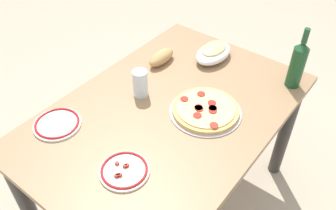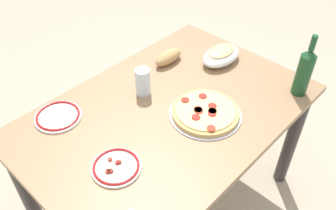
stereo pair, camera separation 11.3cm
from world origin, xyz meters
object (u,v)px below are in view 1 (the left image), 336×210
object	(u,v)px
baked_pasta_dish	(213,52)
dining_table	(168,128)
water_glass	(140,83)
bread_loaf	(161,57)
side_plate_near	(124,170)
pepperoni_pizza	(206,110)
side_plate_far	(57,124)
wine_bottle	(298,64)

from	to	relation	value
baked_pasta_dish	dining_table	bearing A→B (deg)	7.49
water_glass	bread_loaf	size ratio (longest dim) A/B	0.75
dining_table	side_plate_near	distance (m)	0.40
dining_table	water_glass	size ratio (longest dim) A/B	9.89
baked_pasta_dish	water_glass	world-z (taller)	water_glass
baked_pasta_dish	bread_loaf	xyz separation A→B (m)	(0.20, -0.19, -0.01)
pepperoni_pizza	dining_table	bearing A→B (deg)	-56.96
side_plate_near	side_plate_far	world-z (taller)	side_plate_near
pepperoni_pizza	bread_loaf	world-z (taller)	bread_loaf
side_plate_near	side_plate_far	distance (m)	0.39
pepperoni_pizza	side_plate_far	distance (m)	0.64
water_glass	side_plate_far	size ratio (longest dim) A/B	0.65
side_plate_near	side_plate_far	xyz separation A→B (m)	(-0.01, -0.39, -0.00)
side_plate_near	side_plate_far	size ratio (longest dim) A/B	0.94
dining_table	bread_loaf	distance (m)	0.40
pepperoni_pizza	baked_pasta_dish	size ratio (longest dim) A/B	1.33
water_glass	side_plate_far	world-z (taller)	water_glass
baked_pasta_dish	wine_bottle	world-z (taller)	wine_bottle
dining_table	wine_bottle	size ratio (longest dim) A/B	4.28
water_glass	side_plate_near	distance (m)	0.46
pepperoni_pizza	wine_bottle	bearing A→B (deg)	152.32
dining_table	bread_loaf	world-z (taller)	bread_loaf
wine_bottle	bread_loaf	bearing A→B (deg)	-68.55
water_glass	side_plate_near	world-z (taller)	water_glass
baked_pasta_dish	bread_loaf	world-z (taller)	baked_pasta_dish
dining_table	pepperoni_pizza	bearing A→B (deg)	123.04
bread_loaf	side_plate_far	bearing A→B (deg)	-5.33
side_plate_far	bread_loaf	bearing A→B (deg)	174.67
side_plate_near	water_glass	bearing A→B (deg)	-146.69
water_glass	baked_pasta_dish	bearing A→B (deg)	166.99
bread_loaf	pepperoni_pizza	bearing A→B (deg)	65.36
baked_pasta_dish	side_plate_far	world-z (taller)	baked_pasta_dish
side_plate_far	bread_loaf	world-z (taller)	bread_loaf
dining_table	wine_bottle	xyz separation A→B (m)	(-0.51, 0.36, 0.24)
baked_pasta_dish	wine_bottle	distance (m)	0.43
water_glass	bread_loaf	xyz separation A→B (m)	(-0.26, -0.09, -0.03)
wine_bottle	dining_table	bearing A→B (deg)	-35.14
dining_table	baked_pasta_dish	xyz separation A→B (m)	(-0.47, -0.06, 0.16)
dining_table	side_plate_far	bearing A→B (deg)	-40.65
dining_table	baked_pasta_dish	size ratio (longest dim) A/B	5.42
water_glass	bread_loaf	bearing A→B (deg)	-161.74
wine_bottle	side_plate_far	size ratio (longest dim) A/B	1.51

